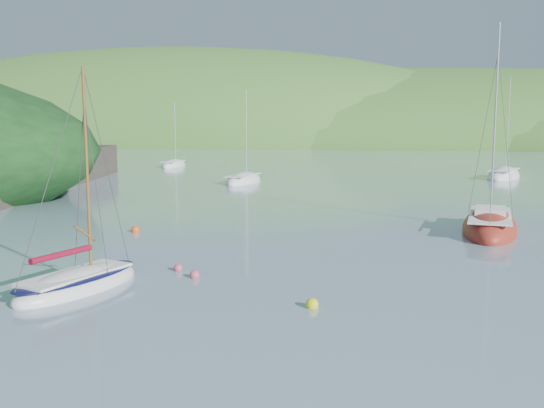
% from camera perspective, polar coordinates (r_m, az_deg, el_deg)
% --- Properties ---
extents(ground, '(700.00, 700.00, 0.00)m').
position_cam_1_polar(ground, '(22.93, -6.26, -8.80)').
color(ground, '#71919C').
rests_on(ground, ground).
extents(shoreline_hills, '(690.00, 135.00, 56.00)m').
position_cam_1_polar(shoreline_hills, '(194.26, 5.39, 5.86)').
color(shoreline_hills, '#3C752C').
rests_on(shoreline_hills, ground).
extents(daysailer_white, '(4.02, 6.41, 9.25)m').
position_cam_1_polar(daysailer_white, '(25.07, -17.81, -7.18)').
color(daysailer_white, white).
rests_on(daysailer_white, ground).
extents(sloop_red, '(4.60, 9.39, 13.30)m').
position_cam_1_polar(sloop_red, '(38.18, 19.80, -2.14)').
color(sloop_red, maroon).
rests_on(sloop_red, ground).
extents(distant_sloop_a, '(3.72, 7.79, 10.68)m').
position_cam_1_polar(distant_sloop_a, '(64.31, -2.69, 2.14)').
color(distant_sloop_a, white).
rests_on(distant_sloop_a, ground).
extents(distant_sloop_b, '(6.18, 9.31, 12.54)m').
position_cam_1_polar(distant_sloop_b, '(74.48, 20.97, 2.43)').
color(distant_sloop_b, white).
rests_on(distant_sloop_b, ground).
extents(distant_sloop_c, '(2.62, 7.04, 9.96)m').
position_cam_1_polar(distant_sloop_c, '(88.21, -9.24, 3.59)').
color(distant_sloop_c, white).
rests_on(distant_sloop_c, ground).
extents(mooring_buoys, '(22.83, 13.28, 0.50)m').
position_cam_1_polar(mooring_buoys, '(28.41, -3.18, -5.25)').
color(mooring_buoys, yellow).
rests_on(mooring_buoys, ground).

